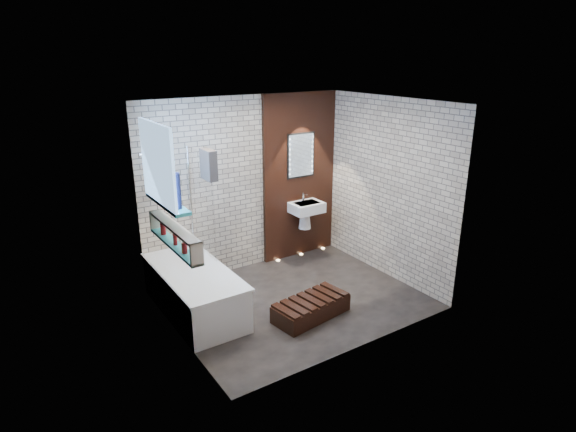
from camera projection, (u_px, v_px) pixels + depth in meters
ground at (294, 300)px, 6.42m from camera, size 3.20×3.20×0.00m
room_shell at (295, 208)px, 6.00m from camera, size 3.24×3.20×2.60m
walnut_panel at (299, 177)px, 7.50m from camera, size 1.30×0.06×2.60m
clerestory_window at (159, 172)px, 5.27m from camera, size 0.18×1.00×0.94m
display_niche at (174, 236)px, 5.36m from camera, size 0.14×1.30×0.26m
bathtub at (194, 291)px, 6.05m from camera, size 0.79×1.74×0.70m
bath_screen at (202, 203)px, 6.26m from camera, size 0.01×0.78×1.40m
towel at (209, 165)px, 5.85m from camera, size 0.11×0.29×0.38m
shower_head at (164, 152)px, 5.85m from camera, size 0.18×0.18×0.02m
washbasin at (306, 211)px, 7.51m from camera, size 0.50×0.36×0.58m
led_mirror at (301, 155)px, 7.36m from camera, size 0.50×0.02×0.70m
walnut_step at (311, 308)px, 5.99m from camera, size 1.04×0.57×0.22m
niche_bottles at (174, 238)px, 5.38m from camera, size 0.06×0.74×0.16m
sill_vases at (167, 191)px, 5.37m from camera, size 0.19×0.60×0.40m
floor_uplights at (301, 254)px, 7.86m from camera, size 0.96×0.06×0.01m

